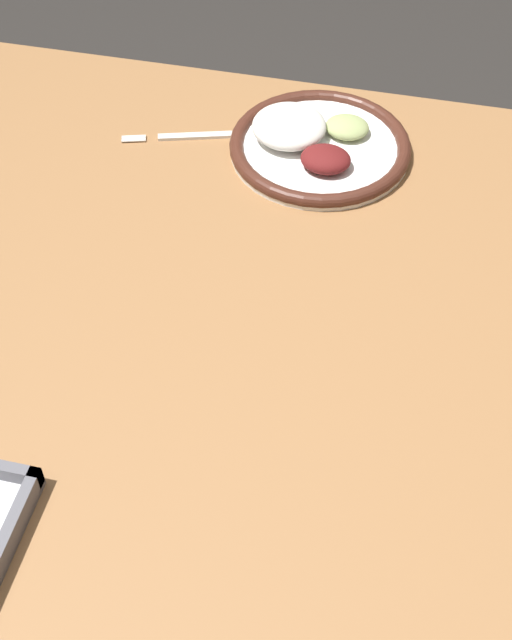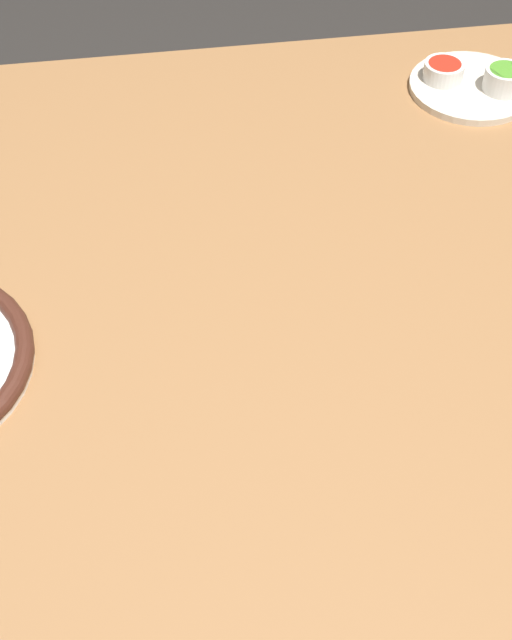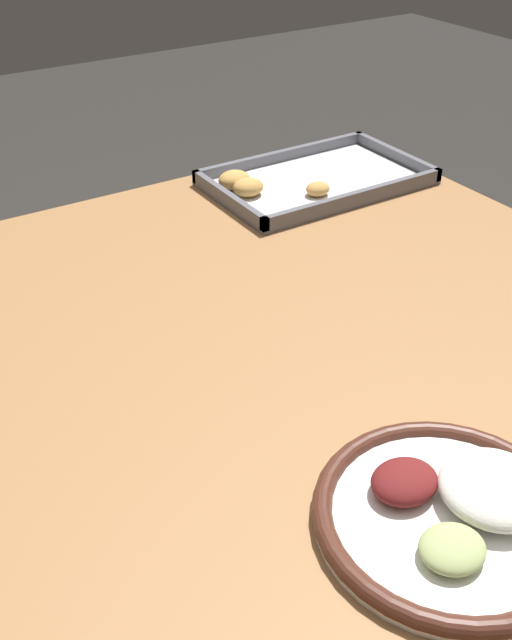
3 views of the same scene
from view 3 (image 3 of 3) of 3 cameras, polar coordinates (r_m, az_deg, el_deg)
dining_table at (r=1.03m, az=0.23°, el=-5.46°), size 1.17×1.05×0.71m
dinner_plate at (r=0.76m, az=14.76°, el=-13.98°), size 0.26×0.26×0.05m
baking_tray at (r=1.40m, az=3.88°, el=10.52°), size 0.39×0.24×0.04m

